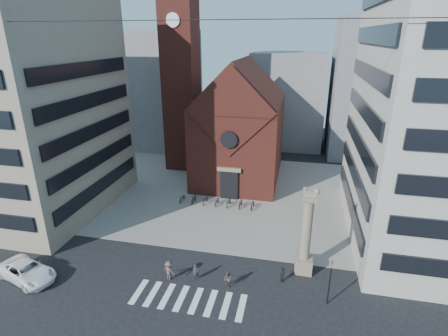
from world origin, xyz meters
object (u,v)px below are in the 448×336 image
Objects in this scene: traffic_light at (330,281)px; pedestrian_2 at (282,274)px; white_car at (27,271)px; pedestrian_0 at (196,272)px; lion_column at (306,240)px; scooter_0 at (183,198)px; pedestrian_1 at (228,279)px.

pedestrian_2 is at bearing 152.49° from traffic_light.
white_car is 15.43m from pedestrian_0.
lion_column is 1.47× the size of white_car.
lion_column is at bearing -32.10° from scooter_0.
traffic_light is at bearing -67.26° from white_car.
lion_column is 10.52m from pedestrian_0.
lion_column reaches higher than pedestrian_1.
pedestrian_2 is at bearing -0.14° from pedestrian_0.
pedestrian_2 is at bearing -61.40° from white_car.
pedestrian_0 is at bearing -133.79° from pedestrian_1.
pedestrian_2 is (-3.87, 2.02, -1.51)m from traffic_light.
pedestrian_2 reaches higher than scooter_0.
lion_column reaches higher than white_car.
traffic_light is 2.19× the size of scooter_0.
white_car is 23.27m from pedestrian_2.
scooter_0 is (-17.91, 15.63, -1.72)m from traffic_light.
traffic_light reaches higher than pedestrian_2.
lion_column is 7.97m from pedestrian_1.
lion_column reaches higher than pedestrian_2.
traffic_light is 2.77× the size of pedestrian_2.
pedestrian_0 reaches higher than scooter_0.
pedestrian_1 is at bearing 99.70° from pedestrian_2.
pedestrian_0 is 7.85m from pedestrian_2.
lion_column reaches higher than traffic_light.
pedestrian_1 is (-8.52, 0.28, -1.49)m from traffic_light.
pedestrian_0 is at bearing -60.73° from white_car.
white_car is (-24.70, -6.56, -2.64)m from lion_column.
traffic_light is 11.71m from pedestrian_0.
pedestrian_2 is 0.79× the size of scooter_0.
scooter_0 is at bearing 143.84° from lion_column.
lion_column is 19.93m from scooter_0.
pedestrian_1 is at bearing -63.87° from white_car.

